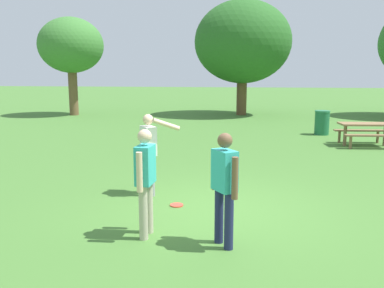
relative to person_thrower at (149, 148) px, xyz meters
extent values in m
plane|color=#447530|center=(1.45, -0.79, -0.96)|extent=(120.00, 120.00, 0.00)
cylinder|color=gray|center=(-0.09, 0.10, -0.55)|extent=(0.13, 0.13, 0.82)
cylinder|color=gray|center=(0.07, -0.11, -0.55)|extent=(0.13, 0.13, 0.82)
cube|color=white|center=(-0.01, -0.01, 0.15)|extent=(0.40, 0.44, 0.58)
sphere|color=beige|center=(-0.01, -0.01, 0.57)|extent=(0.21, 0.21, 0.21)
cylinder|color=beige|center=(-0.16, 0.20, 0.10)|extent=(0.09, 0.09, 0.58)
cylinder|color=beige|center=(0.36, -0.06, 0.49)|extent=(0.52, 0.41, 0.28)
cylinder|color=#1E234C|center=(1.72, -2.40, -0.55)|extent=(0.13, 0.13, 0.82)
cylinder|color=#1E234C|center=(1.57, -2.19, -0.55)|extent=(0.13, 0.13, 0.82)
cube|color=#33B2AD|center=(1.65, -2.29, 0.15)|extent=(0.40, 0.44, 0.58)
sphere|color=brown|center=(1.65, -2.29, 0.57)|extent=(0.21, 0.21, 0.21)
cylinder|color=brown|center=(1.80, -2.50, 0.10)|extent=(0.09, 0.09, 0.58)
cylinder|color=brown|center=(1.50, -2.08, 0.10)|extent=(0.09, 0.09, 0.58)
cylinder|color=#B7AD93|center=(0.47, -1.97, -0.55)|extent=(0.13, 0.13, 0.82)
cylinder|color=#B7AD93|center=(0.45, -2.23, -0.55)|extent=(0.13, 0.13, 0.82)
cube|color=#33B2AD|center=(0.46, -2.10, 0.15)|extent=(0.25, 0.39, 0.58)
sphere|color=beige|center=(0.46, -2.10, 0.57)|extent=(0.21, 0.21, 0.21)
cylinder|color=beige|center=(0.48, -1.84, 0.10)|extent=(0.09, 0.09, 0.58)
cylinder|color=beige|center=(0.45, -2.36, 0.10)|extent=(0.09, 0.09, 0.58)
cylinder|color=#E04733|center=(0.67, -0.65, -0.95)|extent=(0.25, 0.25, 0.03)
cube|color=olive|center=(5.86, 6.41, -0.22)|extent=(1.77, 0.92, 0.06)
cube|color=olive|center=(5.92, 5.83, -0.52)|extent=(1.72, 0.42, 0.05)
cube|color=olive|center=(5.80, 6.99, -0.52)|extent=(1.72, 0.42, 0.05)
cylinder|color=olive|center=(5.20, 6.35, -0.61)|extent=(0.11, 0.11, 0.71)
cylinder|color=olive|center=(5.26, 5.77, -0.75)|extent=(0.09, 0.09, 0.41)
cylinder|color=olive|center=(5.14, 6.92, -0.75)|extent=(0.09, 0.09, 0.41)
cylinder|color=olive|center=(6.46, 7.05, -0.75)|extent=(0.09, 0.09, 0.41)
cylinder|color=#1E663D|center=(4.84, 8.77, -0.51)|extent=(0.56, 0.56, 0.90)
cylinder|color=#287A4B|center=(4.84, 8.77, -0.03)|extent=(0.59, 0.59, 0.06)
cylinder|color=brown|center=(-8.05, 14.47, 0.51)|extent=(0.51, 0.51, 2.94)
ellipsoid|color=#3D7A33|center=(-8.05, 14.47, 2.98)|extent=(3.63, 3.63, 3.08)
cylinder|color=brown|center=(1.52, 15.94, 0.35)|extent=(0.58, 0.58, 2.63)
ellipsoid|color=#286023|center=(1.52, 15.94, 3.17)|extent=(5.45, 5.45, 4.63)
camera|label=1|loc=(1.97, -7.81, 1.50)|focal=38.05mm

